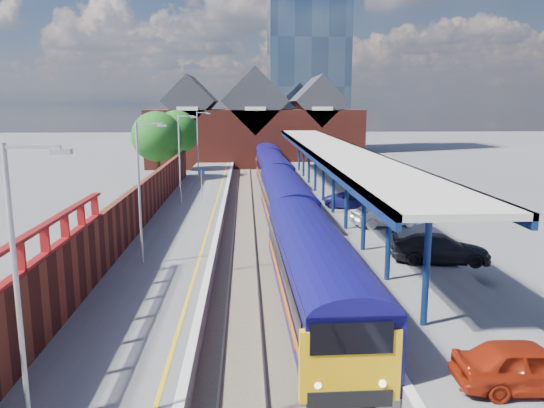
{
  "coord_description": "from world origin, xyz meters",
  "views": [
    {
      "loc": [
        -1.33,
        -19.61,
        8.81
      ],
      "look_at": [
        0.3,
        13.16,
        2.6
      ],
      "focal_mm": 35.0,
      "sensor_mm": 36.0,
      "label": 1
    }
  ],
  "objects_px": {
    "parked_car_red": "(528,366)",
    "parked_car_blue": "(353,201)",
    "platform_sign": "(202,179)",
    "lamp_post_c": "(181,154)",
    "train": "(278,181)",
    "lamp_post_b": "(142,184)",
    "lamp_post_d": "(199,140)",
    "parked_car_silver": "(387,215)",
    "relay_cabinet": "(389,392)",
    "lamp_post_a": "(22,277)",
    "parked_car_dark": "(440,248)"
  },
  "relations": [
    {
      "from": "train",
      "to": "lamp_post_a",
      "type": "xyz_separation_m",
      "value": [
        -7.86,
        -34.53,
        2.87
      ]
    },
    {
      "from": "lamp_post_d",
      "to": "parked_car_red",
      "type": "distance_m",
      "value": 46.36
    },
    {
      "from": "lamp_post_b",
      "to": "parked_car_blue",
      "type": "bearing_deg",
      "value": 45.8
    },
    {
      "from": "parked_car_blue",
      "to": "lamp_post_c",
      "type": "bearing_deg",
      "value": 105.39
    },
    {
      "from": "train",
      "to": "parked_car_silver",
      "type": "xyz_separation_m",
      "value": [
        6.24,
        -13.08,
        -0.39
      ]
    },
    {
      "from": "lamp_post_b",
      "to": "platform_sign",
      "type": "bearing_deg",
      "value": 85.67
    },
    {
      "from": "platform_sign",
      "to": "parked_car_blue",
      "type": "height_order",
      "value": "platform_sign"
    },
    {
      "from": "lamp_post_b",
      "to": "parked_car_dark",
      "type": "xyz_separation_m",
      "value": [
        14.72,
        -0.46,
        -3.29
      ]
    },
    {
      "from": "lamp_post_b",
      "to": "lamp_post_d",
      "type": "xyz_separation_m",
      "value": [
        0.0,
        32.0,
        0.0
      ]
    },
    {
      "from": "train",
      "to": "platform_sign",
      "type": "bearing_deg",
      "value": -158.68
    },
    {
      "from": "lamp_post_a",
      "to": "parked_car_blue",
      "type": "bearing_deg",
      "value": 64.44
    },
    {
      "from": "lamp_post_a",
      "to": "lamp_post_d",
      "type": "distance_m",
      "value": 46.0
    },
    {
      "from": "lamp_post_a",
      "to": "platform_sign",
      "type": "height_order",
      "value": "lamp_post_a"
    },
    {
      "from": "lamp_post_b",
      "to": "relay_cabinet",
      "type": "xyz_separation_m",
      "value": [
        9.16,
        -11.59,
        -4.49
      ]
    },
    {
      "from": "platform_sign",
      "to": "relay_cabinet",
      "type": "xyz_separation_m",
      "value": [
        7.8,
        -29.59,
        -2.19
      ]
    },
    {
      "from": "lamp_post_c",
      "to": "parked_car_blue",
      "type": "distance_m",
      "value": 13.82
    },
    {
      "from": "lamp_post_c",
      "to": "platform_sign",
      "type": "distance_m",
      "value": 3.34
    },
    {
      "from": "platform_sign",
      "to": "parked_car_silver",
      "type": "distance_m",
      "value": 16.56
    },
    {
      "from": "lamp_post_d",
      "to": "parked_car_red",
      "type": "xyz_separation_m",
      "value": [
        12.79,
        -44.44,
        -3.3
      ]
    },
    {
      "from": "parked_car_red",
      "to": "parked_car_blue",
      "type": "bearing_deg",
      "value": 1.0
    },
    {
      "from": "lamp_post_b",
      "to": "parked_car_silver",
      "type": "xyz_separation_m",
      "value": [
        14.1,
        7.46,
        -3.26
      ]
    },
    {
      "from": "train",
      "to": "lamp_post_b",
      "type": "distance_m",
      "value": 22.17
    },
    {
      "from": "platform_sign",
      "to": "parked_car_red",
      "type": "height_order",
      "value": "platform_sign"
    },
    {
      "from": "train",
      "to": "lamp_post_d",
      "type": "xyz_separation_m",
      "value": [
        -7.86,
        11.47,
        2.87
      ]
    },
    {
      "from": "relay_cabinet",
      "to": "lamp_post_a",
      "type": "bearing_deg",
      "value": -147.17
    },
    {
      "from": "parked_car_silver",
      "to": "parked_car_dark",
      "type": "bearing_deg",
      "value": 174.0
    },
    {
      "from": "platform_sign",
      "to": "parked_car_blue",
      "type": "xyz_separation_m",
      "value": [
        11.81,
        -4.46,
        -1.09
      ]
    },
    {
      "from": "parked_car_blue",
      "to": "relay_cabinet",
      "type": "height_order",
      "value": "parked_car_blue"
    },
    {
      "from": "train",
      "to": "relay_cabinet",
      "type": "height_order",
      "value": "train"
    },
    {
      "from": "parked_car_red",
      "to": "platform_sign",
      "type": "bearing_deg",
      "value": 22.42
    },
    {
      "from": "parked_car_dark",
      "to": "parked_car_red",
      "type": "bearing_deg",
      "value": -178.92
    },
    {
      "from": "lamp_post_d",
      "to": "lamp_post_a",
      "type": "bearing_deg",
      "value": -90.0
    },
    {
      "from": "lamp_post_b",
      "to": "relay_cabinet",
      "type": "relative_size",
      "value": 7.0
    },
    {
      "from": "parked_car_blue",
      "to": "parked_car_red",
      "type": "bearing_deg",
      "value": -154.87
    },
    {
      "from": "lamp_post_c",
      "to": "parked_car_blue",
      "type": "bearing_deg",
      "value": -10.57
    },
    {
      "from": "train",
      "to": "parked_car_blue",
      "type": "xyz_separation_m",
      "value": [
        5.31,
        -6.99,
        -0.53
      ]
    },
    {
      "from": "parked_car_red",
      "to": "lamp_post_c",
      "type": "bearing_deg",
      "value": 26.05
    },
    {
      "from": "lamp_post_d",
      "to": "parked_car_silver",
      "type": "bearing_deg",
      "value": -60.13
    },
    {
      "from": "lamp_post_a",
      "to": "platform_sign",
      "type": "relative_size",
      "value": 2.8
    },
    {
      "from": "lamp_post_d",
      "to": "parked_car_dark",
      "type": "distance_m",
      "value": 35.79
    },
    {
      "from": "platform_sign",
      "to": "parked_car_silver",
      "type": "xyz_separation_m",
      "value": [
        12.73,
        -10.54,
        -0.95
      ]
    },
    {
      "from": "lamp_post_a",
      "to": "lamp_post_c",
      "type": "relative_size",
      "value": 1.0
    },
    {
      "from": "lamp_post_c",
      "to": "parked_car_blue",
      "type": "height_order",
      "value": "lamp_post_c"
    },
    {
      "from": "lamp_post_c",
      "to": "parked_car_red",
      "type": "xyz_separation_m",
      "value": [
        12.79,
        -28.44,
        -3.3
      ]
    },
    {
      "from": "lamp_post_d",
      "to": "relay_cabinet",
      "type": "xyz_separation_m",
      "value": [
        9.16,
        -43.59,
        -4.49
      ]
    },
    {
      "from": "lamp_post_a",
      "to": "lamp_post_d",
      "type": "height_order",
      "value": "same"
    },
    {
      "from": "lamp_post_a",
      "to": "lamp_post_b",
      "type": "height_order",
      "value": "same"
    },
    {
      "from": "lamp_post_c",
      "to": "train",
      "type": "bearing_deg",
      "value": 30.0
    },
    {
      "from": "parked_car_red",
      "to": "relay_cabinet",
      "type": "height_order",
      "value": "parked_car_red"
    },
    {
      "from": "lamp_post_c",
      "to": "parked_car_silver",
      "type": "xyz_separation_m",
      "value": [
        14.1,
        -8.54,
        -3.26
      ]
    }
  ]
}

